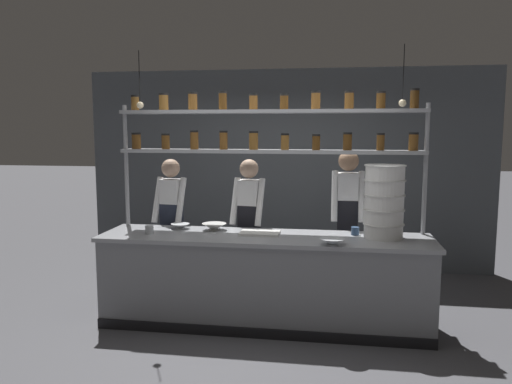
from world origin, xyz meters
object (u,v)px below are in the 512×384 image
(chef_left, at_px, (172,220))
(chef_center, at_px, (249,222))
(chef_right, at_px, (347,217))
(serving_cup_front, at_px, (149,230))
(container_stack, at_px, (384,202))
(prep_bowl_center_front, at_px, (180,226))
(serving_cup_by_board, at_px, (355,231))
(spice_shelf_unit, at_px, (269,135))
(prep_bowl_center_back, at_px, (332,242))
(prep_bowl_near_left, at_px, (214,227))
(cutting_board, at_px, (260,233))

(chef_left, xyz_separation_m, chef_center, (0.91, -0.01, 0.00))
(chef_right, relative_size, serving_cup_front, 20.76)
(container_stack, distance_m, prep_bowl_center_front, 2.14)
(chef_left, bearing_deg, container_stack, -5.04)
(serving_cup_by_board, bearing_deg, prep_bowl_center_front, 179.04)
(chef_left, relative_size, prep_bowl_center_front, 8.19)
(spice_shelf_unit, xyz_separation_m, prep_bowl_center_back, (0.68, -0.64, -0.96))
(prep_bowl_near_left, distance_m, serving_cup_front, 0.67)
(prep_bowl_center_front, xyz_separation_m, serving_cup_front, (-0.23, -0.30, 0.02))
(chef_right, distance_m, prep_bowl_center_front, 1.84)
(prep_bowl_center_back, bearing_deg, cutting_board, 152.60)
(cutting_board, relative_size, prep_bowl_near_left, 1.55)
(spice_shelf_unit, bearing_deg, chef_left, 167.80)
(chef_left, relative_size, chef_right, 0.94)
(chef_left, height_order, prep_bowl_center_front, chef_left)
(chef_left, height_order, serving_cup_by_board, chef_left)
(chef_right, xyz_separation_m, prep_bowl_center_front, (-1.77, -0.47, -0.07))
(prep_bowl_near_left, xyz_separation_m, serving_cup_by_board, (1.46, -0.02, 0.01))
(spice_shelf_unit, xyz_separation_m, chef_left, (-1.16, 0.25, -0.97))
(serving_cup_by_board, bearing_deg, chef_left, 168.92)
(cutting_board, xyz_separation_m, prep_bowl_near_left, (-0.51, 0.13, 0.02))
(chef_right, bearing_deg, cutting_board, -145.68)
(chef_right, bearing_deg, serving_cup_front, -159.28)
(cutting_board, bearing_deg, spice_shelf_unit, 78.92)
(chef_left, distance_m, prep_bowl_near_left, 0.71)
(serving_cup_by_board, bearing_deg, prep_bowl_center_back, -114.85)
(chef_left, height_order, cutting_board, chef_left)
(chef_right, bearing_deg, chef_left, -177.42)
(serving_cup_by_board, bearing_deg, chef_right, 97.42)
(container_stack, distance_m, prep_bowl_near_left, 1.76)
(spice_shelf_unit, distance_m, container_stack, 1.35)
(spice_shelf_unit, relative_size, serving_cup_by_board, 39.39)
(container_stack, height_order, prep_bowl_center_back, container_stack)
(chef_center, xyz_separation_m, container_stack, (1.42, -0.48, 0.33))
(spice_shelf_unit, bearing_deg, chef_center, 136.18)
(chef_left, relative_size, cutting_board, 4.11)
(container_stack, relative_size, prep_bowl_center_back, 3.05)
(chef_right, xyz_separation_m, cutting_board, (-0.89, -0.61, -0.08))
(cutting_board, xyz_separation_m, serving_cup_by_board, (0.96, 0.11, 0.03))
(spice_shelf_unit, height_order, cutting_board, spice_shelf_unit)
(chef_center, relative_size, serving_cup_front, 19.62)
(cutting_board, height_order, serving_cup_front, serving_cup_front)
(chef_center, distance_m, prep_bowl_center_front, 0.78)
(container_stack, bearing_deg, prep_bowl_center_front, 176.76)
(chef_center, relative_size, serving_cup_by_board, 20.26)
(chef_center, relative_size, prep_bowl_near_left, 6.38)
(spice_shelf_unit, xyz_separation_m, serving_cup_front, (-1.17, -0.42, -0.95))
(serving_cup_front, bearing_deg, prep_bowl_near_left, 25.14)
(chef_right, height_order, prep_bowl_center_back, chef_right)
(chef_left, bearing_deg, chef_right, 9.69)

